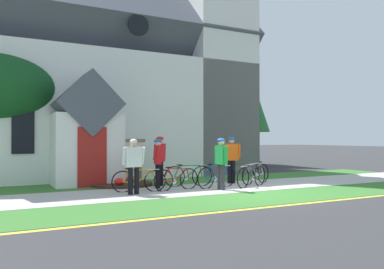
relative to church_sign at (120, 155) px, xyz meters
The scene contains 20 objects.
ground 3.33m from the church_sign, ahead, with size 140.00×140.00×0.00m, color #333335.
sidewalk_slab 2.89m from the church_sign, 64.12° to the right, with size 32.00×2.74×0.01m, color #B7B5AD.
grass_verge 5.18m from the church_sign, 76.69° to the right, with size 32.00×2.31×0.01m, color #38722D.
church_lawn 1.61m from the church_sign, ahead, with size 24.00×2.35×0.01m, color #38722D.
curb_paint_stripe 6.43m from the church_sign, 79.41° to the right, with size 28.00×0.16×0.01m, color yellow.
church_building 7.43m from the church_sign, 76.18° to the left, with size 12.92×12.25×12.82m.
church_sign is the anchor object (origin of this frame).
flower_bed 1.06m from the church_sign, 91.35° to the right, with size 2.23×2.23×0.34m.
bicycle_blue 3.68m from the church_sign, 40.52° to the right, with size 1.73×0.39×0.85m.
bicycle_red 5.13m from the church_sign, 23.22° to the right, with size 1.65×0.59×0.84m.
bicycle_white 2.27m from the church_sign, 90.57° to the right, with size 1.68×0.47×0.80m.
bicycle_black 2.72m from the church_sign, 62.46° to the right, with size 1.70×0.25×0.81m.
bicycle_green 4.86m from the church_sign, 34.17° to the right, with size 1.68×0.67×0.81m.
bicycle_yellow 2.67m from the church_sign, 37.57° to the right, with size 1.71×0.43×0.80m.
cyclist_in_blue_jersey 4.17m from the church_sign, 21.58° to the right, with size 0.59×0.49×1.76m.
cyclist_in_white_jersey 2.67m from the church_sign, 97.89° to the right, with size 0.66×0.29×1.69m.
cyclist_in_yellow_jersey 1.85m from the church_sign, 63.14° to the right, with size 0.32×0.70×1.68m.
cyclist_in_red_jersey 1.58m from the church_sign, 44.64° to the right, with size 0.59×0.50×1.78m.
cyclist_in_green_jersey 3.90m from the church_sign, 49.22° to the right, with size 0.28×0.78×1.71m.
roadside_conifer 12.77m from the church_sign, 34.91° to the left, with size 4.05×4.05×8.32m.
Camera 1 is at (-7.33, -9.71, 1.69)m, focal length 36.32 mm.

